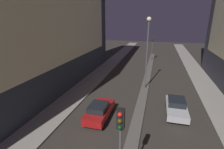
{
  "coord_description": "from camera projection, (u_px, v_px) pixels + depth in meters",
  "views": [
    {
      "loc": [
        1.29,
        -2.88,
        8.52
      ],
      "look_at": [
        -4.75,
        19.66,
        0.98
      ],
      "focal_mm": 28.0,
      "sensor_mm": 36.0,
      "label": 1
    }
  ],
  "objects": [
    {
      "name": "traffic_light_mid",
      "position": [
        152.0,
        43.0,
        35.59
      ],
      "size": [
        0.32,
        0.42,
        4.84
      ],
      "color": "#4C4C51",
      "rests_on": "median_strip"
    },
    {
      "name": "car_left_lane",
      "position": [
        99.0,
        111.0,
        15.35
      ],
      "size": [
        1.72,
        4.12,
        1.49
      ],
      "color": "maroon",
      "rests_on": "ground"
    },
    {
      "name": "traffic_light_near",
      "position": [
        120.0,
        136.0,
        7.51
      ],
      "size": [
        0.32,
        0.42,
        4.84
      ],
      "color": "#4C4C51",
      "rests_on": "median_strip"
    },
    {
      "name": "car_right_lane",
      "position": [
        176.0,
        107.0,
        16.18
      ],
      "size": [
        1.8,
        4.26,
        1.38
      ],
      "color": "#B2B2B7",
      "rests_on": "ground"
    },
    {
      "name": "median_strip",
      "position": [
        146.0,
        81.0,
        24.76
      ],
      "size": [
        0.96,
        39.77,
        0.14
      ],
      "color": "#56544F",
      "rests_on": "ground"
    },
    {
      "name": "street_lamp",
      "position": [
        148.0,
        42.0,
        20.32
      ],
      "size": [
        0.52,
        0.52,
        8.54
      ],
      "color": "#4C4C51",
      "rests_on": "median_strip"
    }
  ]
}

